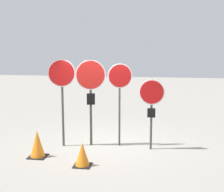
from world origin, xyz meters
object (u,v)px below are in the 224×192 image
stop_sign_0 (62,82)px  traffic_cone_1 (82,154)px  traffic_cone_0 (37,144)px  stop_sign_3 (152,99)px  stop_sign_1 (91,84)px  stop_sign_2 (120,84)px

stop_sign_0 → traffic_cone_1: bearing=-67.6°
stop_sign_0 → traffic_cone_0: stop_sign_0 is taller
stop_sign_0 → stop_sign_3: stop_sign_0 is taller
stop_sign_1 → traffic_cone_1: bearing=-100.2°
stop_sign_2 → traffic_cone_0: stop_sign_2 is taller
stop_sign_3 → traffic_cone_0: 3.31m
stop_sign_2 → stop_sign_3: 1.00m
stop_sign_0 → traffic_cone_0: (-0.40, -0.95, -1.53)m
stop_sign_0 → stop_sign_1: 0.82m
traffic_cone_1 → stop_sign_3: bearing=42.3°
stop_sign_0 → traffic_cone_1: stop_sign_0 is taller
stop_sign_0 → stop_sign_2: 1.65m
stop_sign_0 → stop_sign_3: size_ratio=1.27×
traffic_cone_0 → traffic_cone_1: 1.39m
stop_sign_3 → traffic_cone_0: bearing=-161.3°
stop_sign_3 → traffic_cone_1: stop_sign_3 is taller
stop_sign_2 → traffic_cone_1: stop_sign_2 is taller
stop_sign_0 → traffic_cone_0: size_ratio=3.54×
stop_sign_1 → traffic_cone_0: 2.23m
stop_sign_2 → traffic_cone_0: size_ratio=3.38×
stop_sign_1 → stop_sign_2: stop_sign_1 is taller
stop_sign_2 → traffic_cone_0: bearing=-166.8°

